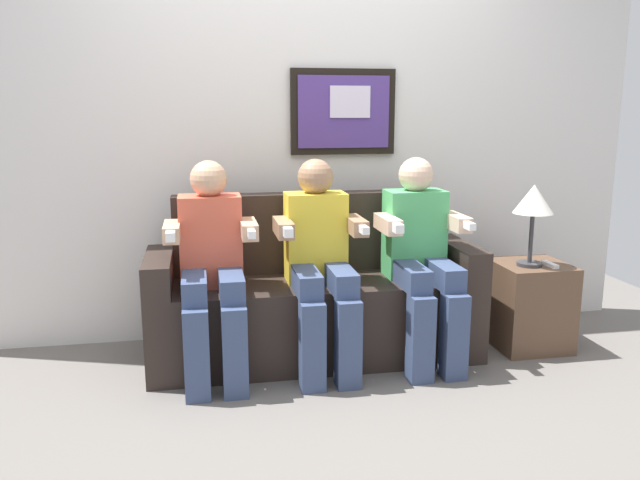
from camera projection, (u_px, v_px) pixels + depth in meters
name	position (u px, v px, depth m)	size (l,w,h in m)	color
ground_plane	(325.00, 378.00, 3.28)	(5.47, 5.47, 0.00)	#66605B
back_wall_assembly	(302.00, 120.00, 3.75)	(4.20, 0.10, 2.60)	silver
couch	(314.00, 302.00, 3.53)	(1.80, 0.58, 0.90)	#2D231E
person_on_left	(212.00, 262.00, 3.20)	(0.46, 0.56, 1.11)	#D8593F
person_in_middle	(320.00, 257.00, 3.30)	(0.46, 0.56, 1.11)	yellow
person_on_right	(421.00, 253.00, 3.41)	(0.46, 0.56, 1.11)	#4CB266
side_table_right	(529.00, 305.00, 3.67)	(0.40, 0.40, 0.50)	brown
table_lamp	(533.00, 203.00, 3.49)	(0.22, 0.22, 0.46)	#333338
spare_remote_on_table	(550.00, 265.00, 3.55)	(0.04, 0.13, 0.02)	white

